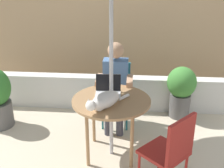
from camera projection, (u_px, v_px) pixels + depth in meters
ground_plane at (111, 153)px, 3.55m from camera, size 14.00×14.00×0.00m
fence_back at (121, 43)px, 5.10m from camera, size 4.72×0.08×1.77m
planter_wall_low at (118, 93)px, 4.57m from camera, size 4.25×0.20×0.55m
patio_table at (111, 105)px, 3.29m from camera, size 0.91×0.91×0.75m
chair_occupied at (116, 89)px, 4.09m from camera, size 0.40×0.40×0.89m
chair_empty at (171, 149)px, 2.75m from camera, size 0.57×0.57×0.89m
person_seated at (115, 82)px, 3.88m from camera, size 0.48×0.48×1.23m
laptop at (108, 88)px, 3.40m from camera, size 0.31×0.27×0.21m
cat at (104, 101)px, 3.03m from camera, size 0.45×0.54×0.17m
potted_plant_by_chair at (181, 89)px, 4.25m from camera, size 0.43×0.43×0.80m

